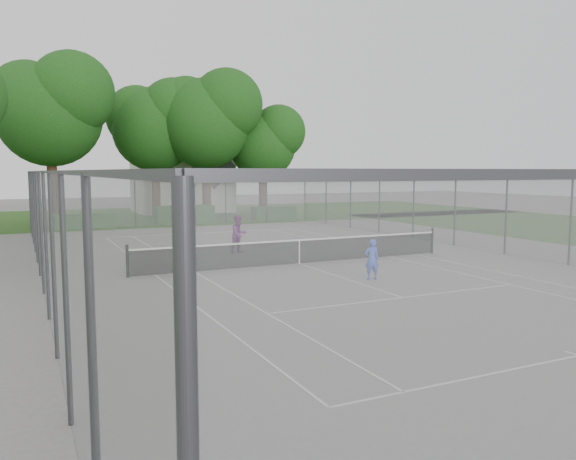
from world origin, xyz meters
name	(u,v)px	position (x,y,z in m)	size (l,w,h in m)	color
ground	(299,264)	(0.00, 0.00, 0.00)	(120.00, 120.00, 0.00)	slate
grass_far	(153,215)	(0.00, 26.00, 0.00)	(60.00, 20.00, 0.00)	#234914
court_markings	(299,264)	(0.00, 0.00, 0.01)	(11.03, 23.83, 0.01)	silver
tennis_net	(299,250)	(0.00, 0.00, 0.51)	(12.87, 0.10, 1.10)	black
perimeter_fence	(299,216)	(0.00, 0.00, 1.81)	(18.08, 34.08, 3.52)	#38383D
tree_far_left	(51,106)	(-7.38, 22.19, 7.83)	(7.93, 7.24, 11.40)	#331D12
tree_far_midleft	(156,122)	(0.03, 24.24, 7.19)	(7.28, 6.64, 10.46)	#331D12
tree_far_midright	(207,116)	(3.38, 22.11, 7.62)	(7.71, 7.04, 11.08)	#331D12
tree_far_right	(264,140)	(7.97, 22.11, 5.96)	(6.03, 5.51, 8.67)	#331D12
hedge_left	(85,221)	(-5.92, 17.71, 0.45)	(3.59, 1.08, 0.90)	#1F4C18
hedge_mid	(185,215)	(0.40, 17.91, 0.61)	(3.88, 1.11, 1.22)	#1F4C18
hedge_right	(274,213)	(7.19, 18.49, 0.47)	(3.15, 1.16, 0.95)	#1F4C18
house	(182,166)	(3.23, 29.07, 3.92)	(7.82, 6.06, 9.74)	silver
girl_player	(372,259)	(0.74, -3.78, 0.66)	(0.48, 0.32, 1.32)	blue
woman_player	(239,234)	(-1.08, 3.63, 0.82)	(0.79, 0.62, 1.63)	#6E246E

